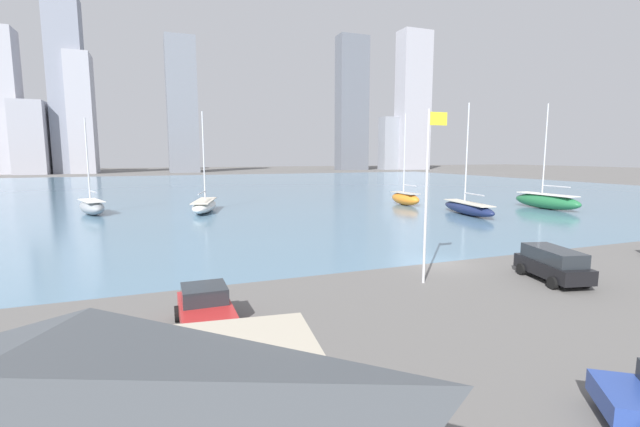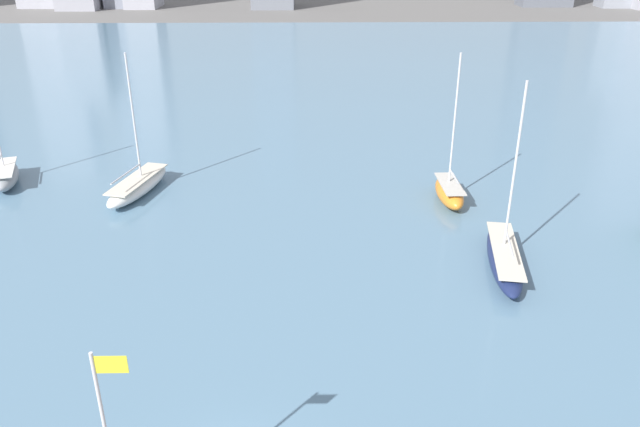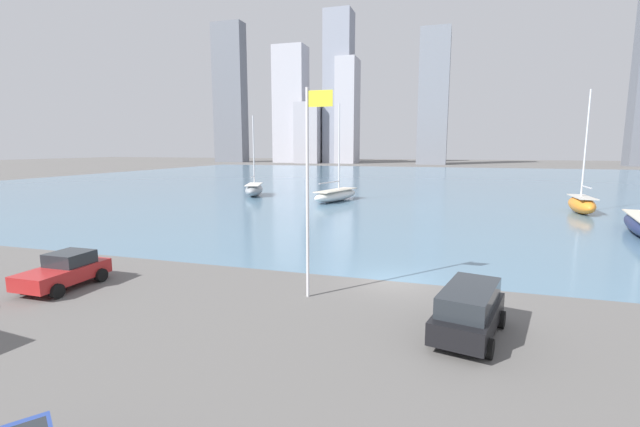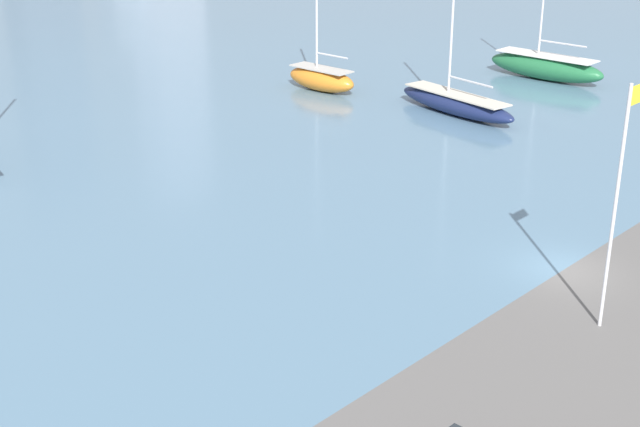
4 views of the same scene
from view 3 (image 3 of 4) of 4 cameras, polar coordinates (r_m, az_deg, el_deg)
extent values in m
plane|color=#605E5B|center=(23.08, 9.80, -8.90)|extent=(500.00, 500.00, 0.00)
cube|color=slate|center=(92.15, 15.46, 4.10)|extent=(180.00, 140.00, 0.00)
cylinder|color=silver|center=(19.48, -1.68, 2.39)|extent=(0.14, 0.14, 9.58)
cube|color=yellow|center=(19.29, 0.07, 15.09)|extent=(1.10, 0.03, 0.70)
cube|color=slate|center=(221.37, -11.90, 15.33)|extent=(15.31, 7.38, 66.13)
cube|color=#A8A8B2|center=(210.39, -3.90, 14.20)|extent=(14.93, 11.36, 54.07)
cube|color=#9E9EA8|center=(200.10, -1.48, 10.66)|extent=(11.24, 11.35, 27.36)
cube|color=gray|center=(202.91, 2.51, 16.29)|extent=(12.18, 11.35, 67.29)
cube|color=#A8A8B2|center=(199.86, 3.69, 13.40)|extent=(8.89, 13.41, 46.53)
cube|color=slate|center=(194.25, 14.94, 14.61)|extent=(12.09, 15.06, 55.56)
ellipsoid|color=gray|center=(63.32, -8.78, 3.13)|extent=(4.48, 7.42, 1.73)
cube|color=silver|center=(63.25, -8.80, 3.86)|extent=(3.68, 6.08, 0.10)
cube|color=#2D2D33|center=(63.37, -8.77, 2.70)|extent=(0.55, 1.25, 0.78)
cylinder|color=silver|center=(63.55, -8.85, 8.37)|extent=(0.18, 0.18, 9.82)
cylinder|color=silver|center=(62.10, -8.95, 4.84)|extent=(1.15, 3.08, 0.14)
ellipsoid|color=white|center=(56.51, 2.15, 2.43)|extent=(4.98, 10.23, 1.47)
cube|color=beige|center=(56.44, 2.15, 3.12)|extent=(4.09, 8.39, 0.10)
cube|color=#2D2D33|center=(56.56, 2.15, 2.02)|extent=(0.61, 1.77, 0.66)
cylinder|color=silver|center=(56.82, 2.56, 8.82)|extent=(0.18, 0.18, 11.12)
cylinder|color=silver|center=(54.85, 1.26, 4.17)|extent=(1.39, 4.82, 0.14)
ellipsoid|color=orange|center=(53.82, 31.51, 1.00)|extent=(2.21, 6.42, 1.79)
cube|color=#BCB7AD|center=(53.73, 31.59, 1.89)|extent=(1.81, 5.27, 0.10)
cube|color=#2D2D33|center=(53.88, 31.47, 0.48)|extent=(0.18, 1.15, 0.81)
cylinder|color=silver|center=(53.94, 31.94, 7.92)|extent=(0.18, 0.18, 11.21)
cylinder|color=silver|center=(52.60, 31.99, 3.00)|extent=(0.19, 3.12, 0.14)
cube|color=#B22323|center=(25.12, -31.05, -6.91)|extent=(2.05, 4.27, 0.72)
cube|color=#23282D|center=(25.26, -30.38, -5.17)|extent=(1.80, 1.79, 0.65)
cylinder|color=black|center=(26.82, -30.38, -6.72)|extent=(0.29, 0.70, 0.70)
cylinder|color=black|center=(25.34, -27.16, -7.33)|extent=(0.29, 0.70, 0.70)
cylinder|color=black|center=(25.20, -34.84, -8.03)|extent=(0.29, 0.70, 0.70)
cylinder|color=black|center=(23.62, -31.67, -8.80)|extent=(0.29, 0.70, 0.70)
cube|color=black|center=(17.21, 19.17, -12.89)|extent=(2.89, 4.88, 0.80)
cube|color=#23282D|center=(16.94, 19.31, -10.45)|extent=(2.46, 3.94, 0.75)
cylinder|color=black|center=(18.83, 17.02, -12.19)|extent=(0.41, 0.72, 0.68)
cylinder|color=black|center=(18.53, 23.00, -12.86)|extent=(0.41, 0.72, 0.68)
cylinder|color=black|center=(16.28, 14.62, -15.49)|extent=(0.41, 0.72, 0.68)
cylinder|color=black|center=(15.94, 21.61, -16.38)|extent=(0.41, 0.72, 0.68)
camera|label=1|loc=(20.04, -77.03, 2.45)|focal=24.00mm
camera|label=2|loc=(15.69, 133.68, 82.84)|focal=35.00mm
camera|label=4|loc=(37.58, -66.89, 19.00)|focal=50.00mm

